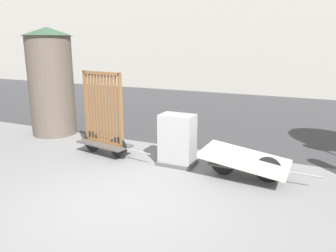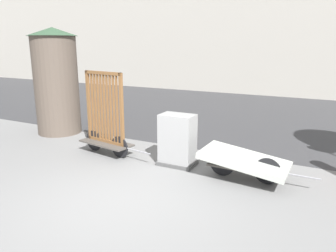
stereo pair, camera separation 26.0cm
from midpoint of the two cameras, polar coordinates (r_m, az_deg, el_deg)
name	(u,v)px [view 2 (the right image)]	position (r m, az deg, el deg)	size (l,w,h in m)	color
ground_plane	(119,199)	(5.85, -7.20, -12.55)	(60.00, 60.00, 0.00)	slate
road_strip	(242,113)	(13.00, 13.38, 2.16)	(56.00, 9.85, 0.01)	#38383A
bike_cart_with_bedframe	(106,125)	(7.94, -9.90, 0.16)	(2.10, 0.77, 2.00)	#4C4742
bike_cart_with_mattress	(245,161)	(6.65, 14.30, -6.00)	(2.23, 0.99, 0.57)	#4C4742
utility_cabinet	(177,142)	(7.18, 2.68, -2.78)	(0.80, 0.54, 1.14)	#4C4C4C
advertising_column	(56,81)	(10.18, -18.21, 7.51)	(1.42, 1.42, 3.07)	brown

